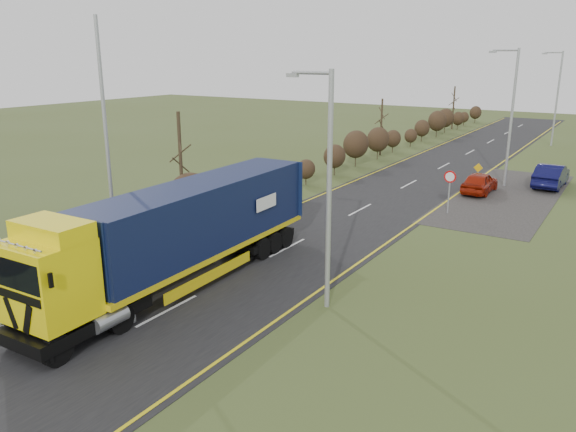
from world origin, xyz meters
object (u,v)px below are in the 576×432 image
(lorry, at_px, (182,229))
(car_blue_sedan, at_px, (551,176))
(speed_sign, at_px, (450,183))
(streetlight_near, at_px, (327,183))
(car_red_hatchback, at_px, (480,183))

(lorry, distance_m, car_blue_sedan, 28.05)
(car_blue_sedan, height_order, speed_sign, speed_sign)
(car_blue_sedan, bearing_deg, streetlight_near, 82.71)
(lorry, bearing_deg, streetlight_near, 10.47)
(car_red_hatchback, height_order, speed_sign, speed_sign)
(lorry, xyz_separation_m, streetlight_near, (5.66, 1.22, 2.30))
(lorry, distance_m, car_red_hatchback, 22.75)
(car_red_hatchback, bearing_deg, car_blue_sedan, -129.21)
(lorry, relative_size, streetlight_near, 1.74)
(lorry, xyz_separation_m, speed_sign, (5.70, 15.85, -0.52))
(car_red_hatchback, xyz_separation_m, car_blue_sedan, (3.70, 4.39, 0.09))
(speed_sign, bearing_deg, lorry, -109.79)
(streetlight_near, distance_m, speed_sign, 14.90)
(lorry, relative_size, car_blue_sedan, 3.01)
(car_red_hatchback, height_order, car_blue_sedan, car_blue_sedan)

